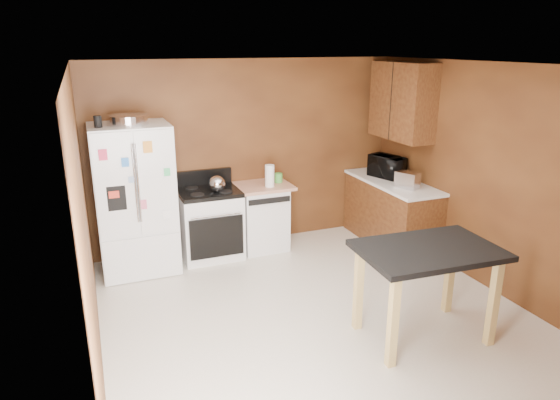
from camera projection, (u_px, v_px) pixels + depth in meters
floor at (318, 317)px, 5.12m from camera, size 4.50×4.50×0.00m
ceiling at (325, 65)px, 4.36m from camera, size 4.50×4.50×0.00m
wall_back at (248, 154)px, 6.74m from camera, size 4.20×0.00×4.20m
wall_front at (501, 316)px, 2.74m from camera, size 4.20×0.00×4.20m
wall_left at (86, 230)px, 4.01m from camera, size 0.00×4.50×4.50m
wall_right at (493, 180)px, 5.47m from camera, size 0.00×4.50×4.50m
roasting_pan at (129, 120)px, 5.66m from camera, size 0.43×0.43×0.11m
pen_cup at (98, 122)px, 5.44m from camera, size 0.09×0.09×0.13m
kettle at (217, 184)px, 6.23m from camera, size 0.21×0.21×0.21m
paper_towel at (270, 176)px, 6.49m from camera, size 0.16×0.16×0.29m
green_canister at (278, 178)px, 6.71m from camera, size 0.13×0.13×0.12m
toaster at (407, 180)px, 6.40m from camera, size 0.28×0.33×0.21m
microwave at (387, 167)px, 6.91m from camera, size 0.47×0.57×0.27m
refrigerator at (135, 199)px, 5.96m from camera, size 0.90×0.80×1.80m
gas_range at (210, 223)px, 6.46m from camera, size 0.76×0.68×1.10m
dishwasher at (262, 216)px, 6.74m from camera, size 0.78×0.63×0.89m
right_cabinets at (394, 179)px, 6.80m from camera, size 0.63×1.58×2.45m
island at (427, 262)px, 4.56m from camera, size 1.31×0.91×0.91m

